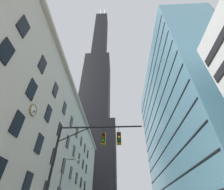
{
  "coord_description": "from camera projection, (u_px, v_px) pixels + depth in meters",
  "views": [
    {
      "loc": [
        -1.55,
        -9.59,
        1.23
      ],
      "look_at": [
        -3.11,
        27.18,
        30.69
      ],
      "focal_mm": 24.88,
      "sensor_mm": 36.0,
      "label": 1
    }
  ],
  "objects": [
    {
      "name": "station_building",
      "position": [
        33.0,
        154.0,
        32.59
      ],
      "size": [
        17.81,
        57.87,
        23.69
      ],
      "color": "beige",
      "rests_on": "ground"
    },
    {
      "name": "traffic_signal_mast",
      "position": [
        89.0,
        149.0,
        13.06
      ],
      "size": [
        7.67,
        0.63,
        7.93
      ],
      "color": "black",
      "rests_on": "sidewalk_left"
    },
    {
      "name": "dark_skyscraper",
      "position": [
        95.0,
        105.0,
        107.21
      ],
      "size": [
        28.13,
        28.13,
        212.52
      ],
      "color": "black",
      "rests_on": "ground"
    },
    {
      "name": "glass_office_midrise",
      "position": [
        181.0,
        123.0,
        48.49
      ],
      "size": [
        14.25,
        50.28,
        49.25
      ],
      "color": "teal",
      "rests_on": "ground"
    },
    {
      "name": "street_lamppost",
      "position": [
        63.0,
        184.0,
        17.77
      ],
      "size": [
        1.96,
        0.32,
        7.09
      ],
      "color": "#47474C",
      "rests_on": "sidewalk_left"
    }
  ]
}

